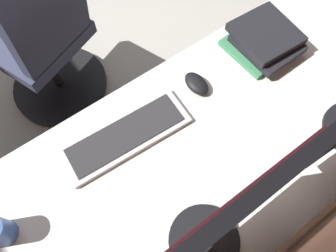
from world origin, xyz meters
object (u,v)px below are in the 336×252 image
Objects in this scene: office_chair at (46,44)px; mouse_main at (197,84)px; monitor_primary at (216,228)px; book_stack_near at (264,40)px; drawer_pedestal at (141,229)px; keyboard_main at (125,135)px.

mouse_main is at bearing 113.33° from office_chair.
monitor_primary is 1.26m from office_chair.
book_stack_near is (-0.30, 0.01, 0.02)m from mouse_main.
office_chair is (0.02, -1.15, -0.52)m from monitor_primary.
mouse_main is (-0.42, -0.23, 0.40)m from drawer_pedestal.
book_stack_near is (-0.61, -0.01, 0.03)m from keyboard_main.
monitor_primary is at bearing 33.86° from book_stack_near.
monitor_primary reaches higher than drawer_pedestal.
keyboard_main is at bearing -89.18° from monitor_primary.
book_stack_near is (-0.73, -0.22, 0.42)m from drawer_pedestal.
drawer_pedestal is 0.67m from monitor_primary.
monitor_primary is (-0.12, 0.18, 0.63)m from drawer_pedestal.
mouse_main is (-0.30, -0.41, -0.23)m from monitor_primary.
mouse_main is 0.11× the size of office_chair.
office_chair reaches higher than book_stack_near.
monitor_primary reaches higher than book_stack_near.
monitor_primary reaches higher than mouse_main.
book_stack_near is (-0.60, -0.40, -0.21)m from monitor_primary.
book_stack_near reaches higher than drawer_pedestal.
drawer_pedestal is at bearing 84.01° from office_chair.
keyboard_main is 0.61m from book_stack_near.
office_chair reaches higher than keyboard_main.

